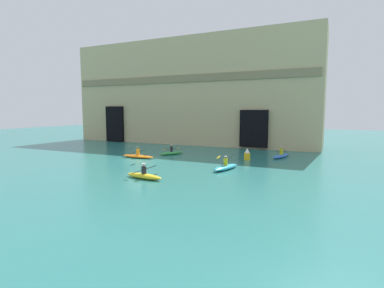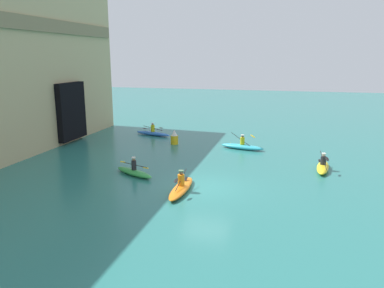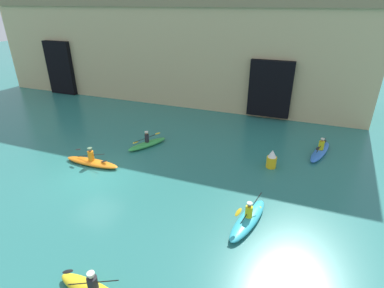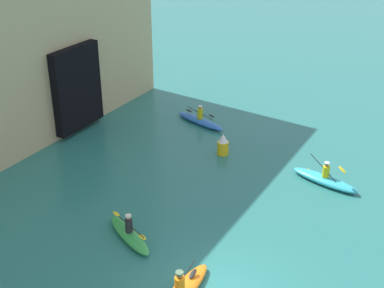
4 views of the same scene
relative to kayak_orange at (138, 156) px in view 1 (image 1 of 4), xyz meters
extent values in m
plane|color=#28706B|center=(0.90, -1.13, -0.22)|extent=(120.00, 120.00, 0.00)
cube|color=tan|center=(-1.43, 15.08, 7.10)|extent=(35.83, 6.17, 14.62)
cube|color=#847555|center=(-1.43, 11.94, 8.77)|extent=(35.11, 0.24, 0.96)
cube|color=black|center=(-12.58, 11.84, 2.48)|extent=(3.02, 0.70, 5.33)
cube|color=black|center=(8.76, 11.84, 2.32)|extent=(3.41, 0.70, 4.55)
ellipsoid|color=orange|center=(0.00, 0.00, -0.05)|extent=(3.60, 0.78, 0.33)
cylinder|color=orange|center=(0.00, 0.00, 0.40)|extent=(0.35, 0.35, 0.58)
sphere|color=brown|center=(0.00, 0.00, 0.80)|extent=(0.22, 0.22, 0.22)
cylinder|color=#4C6B4C|center=(0.00, 0.00, 0.89)|extent=(0.28, 0.28, 0.06)
cylinder|color=black|center=(0.00, 0.00, 0.43)|extent=(2.03, 0.05, 0.57)
ellipsoid|color=black|center=(0.89, 0.01, 0.20)|extent=(0.44, 0.18, 0.16)
ellipsoid|color=black|center=(-0.89, -0.01, 0.67)|extent=(0.44, 0.18, 0.16)
ellipsoid|color=blue|center=(12.91, 6.41, -0.05)|extent=(1.58, 3.55, 0.33)
cylinder|color=gold|center=(12.91, 6.41, 0.41)|extent=(0.34, 0.34, 0.58)
sphere|color=#9E704C|center=(12.91, 6.41, 0.79)|extent=(0.19, 0.19, 0.19)
cylinder|color=silver|center=(12.91, 6.41, 0.87)|extent=(0.23, 0.23, 0.06)
cylinder|color=black|center=(12.91, 6.41, 0.44)|extent=(0.58, 1.99, 0.28)
ellipsoid|color=black|center=(13.15, 7.28, 0.33)|extent=(0.29, 0.47, 0.10)
ellipsoid|color=black|center=(12.67, 5.54, 0.54)|extent=(0.29, 0.47, 0.10)
ellipsoid|color=yellow|center=(5.77, -7.37, -0.03)|extent=(3.08, 1.04, 0.37)
cylinder|color=#232328|center=(5.77, -7.37, 0.40)|extent=(0.34, 0.34, 0.49)
sphere|color=beige|center=(5.77, -7.37, 0.76)|extent=(0.21, 0.21, 0.21)
cylinder|color=silver|center=(5.77, -7.37, 0.84)|extent=(0.26, 0.26, 0.06)
cylinder|color=black|center=(5.77, -7.37, 0.43)|extent=(1.91, 0.33, 0.72)
ellipsoid|color=black|center=(4.94, -7.50, 0.73)|extent=(0.45, 0.24, 0.20)
ellipsoid|color=black|center=(6.60, -7.24, 0.13)|extent=(0.45, 0.24, 0.20)
ellipsoid|color=#33B2C6|center=(9.86, -1.90, -0.03)|extent=(1.49, 3.43, 0.37)
cylinder|color=gold|center=(9.86, -1.90, 0.42)|extent=(0.32, 0.32, 0.53)
sphere|color=brown|center=(9.86, -1.90, 0.79)|extent=(0.19, 0.19, 0.19)
cylinder|color=silver|center=(9.86, -1.90, 0.86)|extent=(0.24, 0.24, 0.06)
cylinder|color=black|center=(9.86, -1.90, 0.45)|extent=(0.76, 1.81, 1.02)
ellipsoid|color=yellow|center=(10.18, -1.11, 0.01)|extent=(0.32, 0.45, 0.25)
ellipsoid|color=yellow|center=(9.54, -2.69, 0.89)|extent=(0.32, 0.45, 0.25)
ellipsoid|color=green|center=(1.90, 3.45, -0.05)|extent=(1.98, 2.96, 0.33)
cylinder|color=#232328|center=(1.90, 3.45, 0.40)|extent=(0.29, 0.29, 0.55)
sphere|color=#9E704C|center=(1.90, 3.45, 0.77)|extent=(0.20, 0.20, 0.20)
cylinder|color=silver|center=(1.90, 3.45, 0.85)|extent=(0.25, 0.25, 0.06)
cylinder|color=black|center=(1.90, 3.45, 0.42)|extent=(0.85, 2.00, 0.06)
ellipsoid|color=yellow|center=(2.27, 4.33, 0.44)|extent=(0.33, 0.48, 0.06)
ellipsoid|color=yellow|center=(1.54, 2.56, 0.41)|extent=(0.33, 0.48, 0.06)
cylinder|color=yellow|center=(10.16, 3.55, 0.13)|extent=(0.59, 0.59, 0.69)
cone|color=white|center=(10.16, 3.55, 0.70)|extent=(0.50, 0.50, 0.45)
camera|label=1|loc=(17.55, -24.42, 4.51)|focal=28.00mm
camera|label=2|loc=(-17.57, -5.21, 6.61)|focal=35.00mm
camera|label=3|loc=(11.27, -12.64, 8.78)|focal=28.00mm
camera|label=4|loc=(-11.74, -7.22, 12.42)|focal=50.00mm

